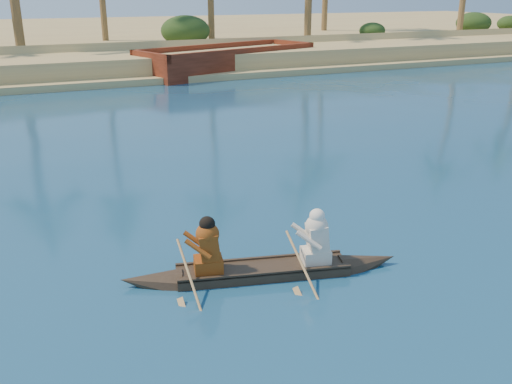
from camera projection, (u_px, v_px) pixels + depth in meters
name	position (u px, v px, depth m)	size (l,w,h in m)	color
canoe	(263.00, 262.00, 10.09)	(5.01, 1.83, 1.38)	#32261B
barge_right	(228.00, 62.00, 34.76)	(11.85, 6.97, 1.87)	maroon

